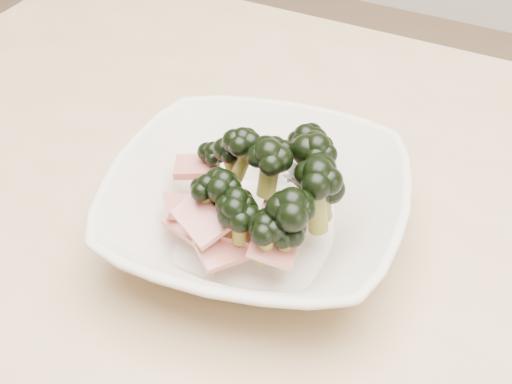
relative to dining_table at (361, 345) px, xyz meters
The scene contains 2 objects.
dining_table is the anchor object (origin of this frame).
broccoli_dish 0.17m from the dining_table, behind, with size 0.29×0.29×0.12m.
Camera 1 is at (0.10, -0.41, 1.18)m, focal length 50.00 mm.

